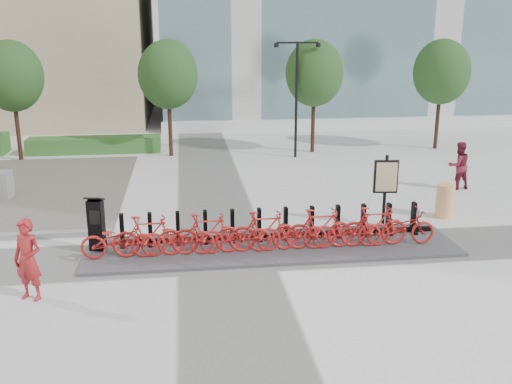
{
  "coord_description": "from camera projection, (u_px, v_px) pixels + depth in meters",
  "views": [
    {
      "loc": [
        -0.94,
        -13.45,
        5.55
      ],
      "look_at": [
        1.0,
        1.5,
        1.2
      ],
      "focal_mm": 40.0,
      "sensor_mm": 36.0,
      "label": 1
    }
  ],
  "objects": [
    {
      "name": "bike_4",
      "position": [
        236.0,
        234.0,
        14.3
      ],
      "size": [
        1.83,
        0.64,
        0.96
      ],
      "primitive_type": "imported",
      "rotation": [
        0.0,
        0.0,
        1.57
      ],
      "color": "#A91B19",
      "rests_on": "dock_pad"
    },
    {
      "name": "pedestrian",
      "position": [
        459.0,
        165.0,
        20.21
      ],
      "size": [
        0.9,
        0.74,
        1.7
      ],
      "primitive_type": "imported",
      "rotation": [
        0.0,
        0.0,
        3.27
      ],
      "color": "maroon",
      "rests_on": "ground"
    },
    {
      "name": "bike_3",
      "position": [
        207.0,
        234.0,
        14.2
      ],
      "size": [
        1.77,
        0.5,
        1.06
      ],
      "primitive_type": "imported",
      "rotation": [
        0.0,
        0.0,
        1.57
      ],
      "color": "#A91B19",
      "rests_on": "dock_pad"
    },
    {
      "name": "dock_rail_posts",
      "position": [
        273.0,
        224.0,
        15.24
      ],
      "size": [
        8.02,
        0.5,
        0.85
      ],
      "primitive_type": null,
      "color": "black",
      "rests_on": "dock_pad"
    },
    {
      "name": "ground",
      "position": [
        225.0,
        255.0,
        14.47
      ],
      "size": [
        120.0,
        120.0,
        0.0
      ],
      "primitive_type": "plane",
      "color": "silver"
    },
    {
      "name": "hedge_b",
      "position": [
        95.0,
        145.0,
        26.33
      ],
      "size": [
        6.0,
        1.2,
        0.7
      ],
      "primitive_type": "cube",
      "color": "#357434",
      "rests_on": "ground"
    },
    {
      "name": "bike_9",
      "position": [
        374.0,
        226.0,
        14.73
      ],
      "size": [
        1.77,
        0.5,
        1.06
      ],
      "primitive_type": "imported",
      "rotation": [
        0.0,
        0.0,
        1.57
      ],
      "color": "#A91B19",
      "rests_on": "dock_pad"
    },
    {
      "name": "construction_barrel",
      "position": [
        445.0,
        201.0,
        17.25
      ],
      "size": [
        0.58,
        0.58,
        1.02
      ],
      "primitive_type": "cylinder",
      "rotation": [
        0.0,
        0.0,
        0.08
      ],
      "color": "#FE8000",
      "rests_on": "ground"
    },
    {
      "name": "worker_red",
      "position": [
        28.0,
        260.0,
        11.9
      ],
      "size": [
        0.76,
        0.65,
        1.78
      ],
      "primitive_type": "imported",
      "rotation": [
        0.0,
        0.0,
        -0.42
      ],
      "color": "maroon",
      "rests_on": "ground"
    },
    {
      "name": "bike_8",
      "position": [
        347.0,
        229.0,
        14.66
      ],
      "size": [
        1.83,
        0.64,
        0.96
      ],
      "primitive_type": "imported",
      "rotation": [
        0.0,
        0.0,
        1.57
      ],
      "color": "#A91B19",
      "rests_on": "dock_pad"
    },
    {
      "name": "bike_5",
      "position": [
        264.0,
        231.0,
        14.37
      ],
      "size": [
        1.77,
        0.5,
        1.06
      ],
      "primitive_type": "imported",
      "rotation": [
        0.0,
        0.0,
        1.57
      ],
      "color": "#A91B19",
      "rests_on": "dock_pad"
    },
    {
      "name": "bike_10",
      "position": [
        401.0,
        227.0,
        14.83
      ],
      "size": [
        1.83,
        0.64,
        0.96
      ],
      "primitive_type": "imported",
      "rotation": [
        0.0,
        0.0,
        1.57
      ],
      "color": "#A91B19",
      "rests_on": "dock_pad"
    },
    {
      "name": "dock_pad",
      "position": [
        273.0,
        247.0,
        14.9
      ],
      "size": [
        9.6,
        2.4,
        0.08
      ],
      "primitive_type": "cube",
      "color": "#45454B",
      "rests_on": "ground"
    },
    {
      "name": "bike_7",
      "position": [
        320.0,
        229.0,
        14.55
      ],
      "size": [
        1.77,
        0.5,
        1.06
      ],
      "primitive_type": "imported",
      "rotation": [
        0.0,
        0.0,
        1.57
      ],
      "color": "#A91B19",
      "rests_on": "dock_pad"
    },
    {
      "name": "map_sign",
      "position": [
        386.0,
        180.0,
        16.21
      ],
      "size": [
        0.7,
        0.2,
        2.1
      ],
      "rotation": [
        0.0,
        0.0,
        -0.13
      ],
      "color": "black",
      "rests_on": "ground"
    },
    {
      "name": "bike_6",
      "position": [
        292.0,
        232.0,
        14.48
      ],
      "size": [
        1.83,
        0.64,
        0.96
      ],
      "primitive_type": "imported",
      "rotation": [
        0.0,
        0.0,
        1.57
      ],
      "color": "#A91B19",
      "rests_on": "dock_pad"
    },
    {
      "name": "tree_3",
      "position": [
        442.0,
        72.0,
        26.27
      ],
      "size": [
        2.6,
        2.6,
        5.1
      ],
      "color": "black",
      "rests_on": "ground"
    },
    {
      "name": "bike_1",
      "position": [
        148.0,
        236.0,
        14.02
      ],
      "size": [
        1.77,
        0.5,
        1.06
      ],
      "primitive_type": "imported",
      "rotation": [
        0.0,
        0.0,
        1.57
      ],
      "color": "#A91B19",
      "rests_on": "dock_pad"
    },
    {
      "name": "tree_2",
      "position": [
        314.0,
        73.0,
        25.53
      ],
      "size": [
        2.6,
        2.6,
        5.1
      ],
      "color": "black",
      "rests_on": "ground"
    },
    {
      "name": "tree_1",
      "position": [
        168.0,
        75.0,
        24.72
      ],
      "size": [
        2.6,
        2.6,
        5.1
      ],
      "color": "black",
      "rests_on": "ground"
    },
    {
      "name": "tree_0",
      "position": [
        12.0,
        76.0,
        23.92
      ],
      "size": [
        2.6,
        2.6,
        5.1
      ],
      "color": "black",
      "rests_on": "ground"
    },
    {
      "name": "streetlamp",
      "position": [
        297.0,
        86.0,
        24.58
      ],
      "size": [
        2.0,
        0.2,
        5.0
      ],
      "color": "black",
      "rests_on": "ground"
    },
    {
      "name": "bike_2",
      "position": [
        178.0,
        237.0,
        14.12
      ],
      "size": [
        1.83,
        0.64,
        0.96
      ],
      "primitive_type": "imported",
      "rotation": [
        0.0,
        0.0,
        1.57
      ],
      "color": "#A91B19",
      "rests_on": "dock_pad"
    },
    {
      "name": "kiosk",
      "position": [
        96.0,
        224.0,
        14.44
      ],
      "size": [
        0.5,
        0.44,
        1.44
      ],
      "rotation": [
        0.0,
        0.0,
        -0.17
      ],
      "color": "black",
      "rests_on": "dock_pad"
    },
    {
      "name": "bike_0",
      "position": [
        118.0,
        240.0,
        13.95
      ],
      "size": [
        1.83,
        0.64,
        0.96
      ],
      "primitive_type": "imported",
      "rotation": [
        0.0,
        0.0,
        1.57
      ],
      "color": "#A91B19",
      "rests_on": "dock_pad"
    }
  ]
}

